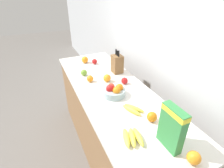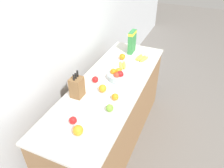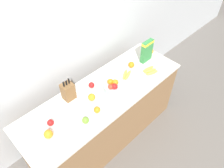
{
  "view_description": "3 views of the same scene",
  "coord_description": "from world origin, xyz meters",
  "px_view_note": "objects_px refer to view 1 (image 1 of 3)",
  "views": [
    {
      "loc": [
        1.39,
        -0.63,
        1.85
      ],
      "look_at": [
        0.09,
        -0.04,
        1.03
      ],
      "focal_mm": 28.0,
      "sensor_mm": 36.0,
      "label": 1
    },
    {
      "loc": [
        -1.8,
        -0.8,
        2.29
      ],
      "look_at": [
        -0.07,
        -0.05,
        0.97
      ],
      "focal_mm": 35.0,
      "sensor_mm": 36.0,
      "label": 2
    },
    {
      "loc": [
        -1.13,
        -1.29,
        2.8
      ],
      "look_at": [
        0.08,
        -0.06,
        1.04
      ],
      "focal_mm": 35.0,
      "sensor_mm": 36.0,
      "label": 3
    }
  ],
  "objects_px": {
    "orange_front_right": "(85,60)",
    "orange_front_left": "(90,79)",
    "fruit_bowl": "(114,91)",
    "banana_bunch_right": "(133,109)",
    "cereal_box": "(172,127)",
    "orange_mid_left": "(152,117)",
    "apple_near_bananas": "(84,73)",
    "knife_block": "(117,64)",
    "banana_bunch_left": "(132,137)",
    "apple_front": "(95,61)",
    "apple_by_knife_block": "(125,81)",
    "orange_back_center": "(194,158)",
    "orange_front_center": "(107,78)"
  },
  "relations": [
    {
      "from": "orange_front_right",
      "to": "orange_front_left",
      "type": "xyz_separation_m",
      "value": [
        0.54,
        -0.1,
        -0.01
      ]
    },
    {
      "from": "fruit_bowl",
      "to": "banana_bunch_right",
      "type": "xyz_separation_m",
      "value": [
        0.28,
        0.04,
        -0.03
      ]
    },
    {
      "from": "cereal_box",
      "to": "orange_mid_left",
      "type": "height_order",
      "value": "cereal_box"
    },
    {
      "from": "fruit_bowl",
      "to": "apple_near_bananas",
      "type": "bearing_deg",
      "value": -164.92
    },
    {
      "from": "apple_near_bananas",
      "to": "orange_front_left",
      "type": "height_order",
      "value": "apple_near_bananas"
    },
    {
      "from": "cereal_box",
      "to": "orange_mid_left",
      "type": "bearing_deg",
      "value": 169.87
    },
    {
      "from": "knife_block",
      "to": "banana_bunch_left",
      "type": "bearing_deg",
      "value": -20.22
    },
    {
      "from": "apple_front",
      "to": "orange_front_right",
      "type": "relative_size",
      "value": 0.78
    },
    {
      "from": "orange_mid_left",
      "to": "fruit_bowl",
      "type": "bearing_deg",
      "value": -165.96
    },
    {
      "from": "apple_front",
      "to": "fruit_bowl",
      "type": "bearing_deg",
      "value": -6.06
    },
    {
      "from": "apple_by_knife_block",
      "to": "apple_near_bananas",
      "type": "height_order",
      "value": "same"
    },
    {
      "from": "cereal_box",
      "to": "banana_bunch_right",
      "type": "height_order",
      "value": "cereal_box"
    },
    {
      "from": "cereal_box",
      "to": "banana_bunch_right",
      "type": "distance_m",
      "value": 0.44
    },
    {
      "from": "apple_by_knife_block",
      "to": "orange_front_left",
      "type": "bearing_deg",
      "value": -121.51
    },
    {
      "from": "orange_back_center",
      "to": "banana_bunch_right",
      "type": "bearing_deg",
      "value": -172.3
    },
    {
      "from": "fruit_bowl",
      "to": "knife_block",
      "type": "bearing_deg",
      "value": 150.94
    },
    {
      "from": "knife_block",
      "to": "apple_near_bananas",
      "type": "bearing_deg",
      "value": -101.7
    },
    {
      "from": "banana_bunch_left",
      "to": "orange_front_right",
      "type": "bearing_deg",
      "value": 176.08
    },
    {
      "from": "apple_front",
      "to": "orange_front_left",
      "type": "xyz_separation_m",
      "value": [
        0.45,
        -0.21,
        0.0
      ]
    },
    {
      "from": "cereal_box",
      "to": "banana_bunch_left",
      "type": "xyz_separation_m",
      "value": [
        -0.14,
        -0.19,
        -0.15
      ]
    },
    {
      "from": "cereal_box",
      "to": "fruit_bowl",
      "type": "distance_m",
      "value": 0.71
    },
    {
      "from": "banana_bunch_right",
      "to": "orange_front_left",
      "type": "height_order",
      "value": "orange_front_left"
    },
    {
      "from": "knife_block",
      "to": "orange_back_center",
      "type": "bearing_deg",
      "value": -5.63
    },
    {
      "from": "apple_by_knife_block",
      "to": "apple_near_bananas",
      "type": "relative_size",
      "value": 0.99
    },
    {
      "from": "cereal_box",
      "to": "banana_bunch_left",
      "type": "distance_m",
      "value": 0.28
    },
    {
      "from": "apple_by_knife_block",
      "to": "orange_back_center",
      "type": "height_order",
      "value": "orange_back_center"
    },
    {
      "from": "orange_front_center",
      "to": "apple_front",
      "type": "bearing_deg",
      "value": 175.83
    },
    {
      "from": "banana_bunch_left",
      "to": "orange_front_center",
      "type": "height_order",
      "value": "orange_front_center"
    },
    {
      "from": "orange_front_left",
      "to": "cereal_box",
      "type": "bearing_deg",
      "value": 10.53
    },
    {
      "from": "cereal_box",
      "to": "apple_near_bananas",
      "type": "bearing_deg",
      "value": -170.51
    },
    {
      "from": "apple_near_bananas",
      "to": "orange_front_right",
      "type": "height_order",
      "value": "orange_front_right"
    },
    {
      "from": "fruit_bowl",
      "to": "orange_mid_left",
      "type": "distance_m",
      "value": 0.47
    },
    {
      "from": "orange_front_center",
      "to": "orange_front_right",
      "type": "distance_m",
      "value": 0.61
    },
    {
      "from": "apple_by_knife_block",
      "to": "apple_front",
      "type": "distance_m",
      "value": 0.65
    },
    {
      "from": "knife_block",
      "to": "apple_near_bananas",
      "type": "relative_size",
      "value": 4.3
    },
    {
      "from": "banana_bunch_right",
      "to": "banana_bunch_left",
      "type": "bearing_deg",
      "value": -30.89
    },
    {
      "from": "orange_front_right",
      "to": "orange_front_left",
      "type": "bearing_deg",
      "value": -10.88
    },
    {
      "from": "orange_front_right",
      "to": "orange_back_center",
      "type": "relative_size",
      "value": 1.08
    },
    {
      "from": "knife_block",
      "to": "cereal_box",
      "type": "distance_m",
      "value": 1.16
    },
    {
      "from": "fruit_bowl",
      "to": "orange_back_center",
      "type": "distance_m",
      "value": 0.87
    },
    {
      "from": "banana_bunch_left",
      "to": "orange_back_center",
      "type": "bearing_deg",
      "value": 38.09
    },
    {
      "from": "banana_bunch_left",
      "to": "apple_near_bananas",
      "type": "xyz_separation_m",
      "value": [
        -1.08,
        -0.02,
        0.02
      ]
    },
    {
      "from": "banana_bunch_left",
      "to": "orange_mid_left",
      "type": "height_order",
      "value": "orange_mid_left"
    },
    {
      "from": "orange_front_center",
      "to": "orange_front_left",
      "type": "height_order",
      "value": "orange_front_center"
    },
    {
      "from": "cereal_box",
      "to": "banana_bunch_right",
      "type": "bearing_deg",
      "value": -176.33
    },
    {
      "from": "cereal_box",
      "to": "orange_front_right",
      "type": "bearing_deg",
      "value": -177.07
    },
    {
      "from": "fruit_bowl",
      "to": "orange_front_center",
      "type": "relative_size",
      "value": 2.62
    },
    {
      "from": "knife_block",
      "to": "banana_bunch_left",
      "type": "relative_size",
      "value": 1.54
    },
    {
      "from": "apple_near_bananas",
      "to": "orange_front_center",
      "type": "distance_m",
      "value": 0.31
    },
    {
      "from": "apple_by_knife_block",
      "to": "apple_front",
      "type": "xyz_separation_m",
      "value": [
        -0.64,
        -0.11,
        -0.0
      ]
    }
  ]
}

